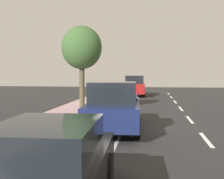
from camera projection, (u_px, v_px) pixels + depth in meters
The scene contains 11 objects.
ground at pixel (127, 128), 11.89m from camera, with size 65.32×65.32×0.00m, color #282828.
sidewalk at pixel (52, 125), 12.32m from camera, with size 3.13×40.83×0.12m, color #B59096.
curb_edge at pixel (89, 126), 12.10m from camera, with size 0.16×40.83×0.12m, color gray.
lane_stripe_centre at pixel (196, 128), 11.91m from camera, with size 0.14×40.00×0.01m.
lane_stripe_bike_edge at pixel (124, 128), 11.91m from camera, with size 0.12×40.83×0.01m, color white.
parked_suv_red_nearest at pixel (135, 85), 27.80m from camera, with size 2.13×4.78×1.99m.
parked_pickup_dark_blue_second at pixel (114, 107), 11.50m from camera, with size 2.26×5.40×1.95m.
parked_sedan_black_mid at pixel (47, 170), 4.58m from camera, with size 1.97×4.47×1.52m.
bicycle_at_curb at pixel (113, 106), 16.20m from camera, with size 1.78×0.46×0.80m.
cyclist_with_backpack at pixel (110, 95), 16.64m from camera, with size 0.43×0.62×1.62m.
street_tree_near_cyclist at pixel (82, 48), 16.16m from camera, with size 2.27×2.27×4.81m.
Camera 1 is at (-0.98, 11.75, 2.32)m, focal length 45.88 mm.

